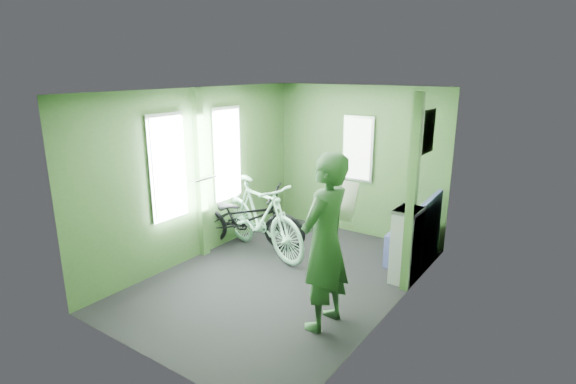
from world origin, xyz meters
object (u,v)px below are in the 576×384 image
at_px(passenger, 325,242).
at_px(waste_box, 406,245).
at_px(bicycle_mint, 262,253).
at_px(bench_seat, 414,241).
at_px(bicycle_black, 245,248).

distance_m(passenger, waste_box, 1.52).
bearing_deg(bicycle_mint, waste_box, -64.65).
height_order(passenger, bench_seat, passenger).
height_order(bicycle_black, bench_seat, bench_seat).
height_order(bicycle_mint, waste_box, waste_box).
height_order(waste_box, bench_seat, bench_seat).
height_order(passenger, waste_box, passenger).
xyz_separation_m(bicycle_mint, bench_seat, (1.86, 0.98, 0.28)).
relative_size(passenger, waste_box, 1.93).
distance_m(bicycle_black, passenger, 2.40).
bearing_deg(bicycle_mint, bench_seat, -46.36).
distance_m(waste_box, bench_seat, 0.69).
bearing_deg(waste_box, bicycle_mint, -170.65).
bearing_deg(bicycle_black, passenger, -138.87).
xyz_separation_m(bicycle_mint, waste_box, (1.98, 0.33, 0.47)).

